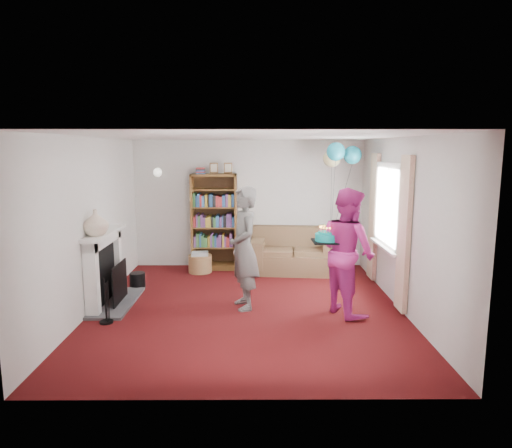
{
  "coord_description": "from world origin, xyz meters",
  "views": [
    {
      "loc": [
        0.1,
        -6.46,
        2.34
      ],
      "look_at": [
        0.13,
        0.6,
        1.16
      ],
      "focal_mm": 32.0,
      "sensor_mm": 36.0,
      "label": 1
    }
  ],
  "objects_px": {
    "person_striped": "(244,248)",
    "bookcase": "(214,222)",
    "sofa": "(293,255)",
    "person_magenta": "(348,251)",
    "birthday_cake": "(327,237)"
  },
  "relations": [
    {
      "from": "person_magenta",
      "to": "bookcase",
      "type": "bearing_deg",
      "value": 16.48
    },
    {
      "from": "sofa",
      "to": "person_striped",
      "type": "height_order",
      "value": "person_striped"
    },
    {
      "from": "bookcase",
      "to": "sofa",
      "type": "distance_m",
      "value": 1.64
    },
    {
      "from": "person_striped",
      "to": "birthday_cake",
      "type": "height_order",
      "value": "person_striped"
    },
    {
      "from": "sofa",
      "to": "person_striped",
      "type": "distance_m",
      "value": 2.3
    },
    {
      "from": "person_magenta",
      "to": "sofa",
      "type": "bearing_deg",
      "value": -9.19
    },
    {
      "from": "sofa",
      "to": "birthday_cake",
      "type": "relative_size",
      "value": 4.0
    },
    {
      "from": "bookcase",
      "to": "sofa",
      "type": "relative_size",
      "value": 1.31
    },
    {
      "from": "person_magenta",
      "to": "birthday_cake",
      "type": "distance_m",
      "value": 0.37
    },
    {
      "from": "sofa",
      "to": "person_magenta",
      "type": "relative_size",
      "value": 0.88
    },
    {
      "from": "person_striped",
      "to": "sofa",
      "type": "bearing_deg",
      "value": 140.57
    },
    {
      "from": "bookcase",
      "to": "birthday_cake",
      "type": "height_order",
      "value": "bookcase"
    },
    {
      "from": "person_striped",
      "to": "bookcase",
      "type": "bearing_deg",
      "value": 179.57
    },
    {
      "from": "bookcase",
      "to": "birthday_cake",
      "type": "xyz_separation_m",
      "value": [
        1.79,
        -2.51,
        0.2
      ]
    },
    {
      "from": "sofa",
      "to": "birthday_cake",
      "type": "bearing_deg",
      "value": -77.95
    }
  ]
}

